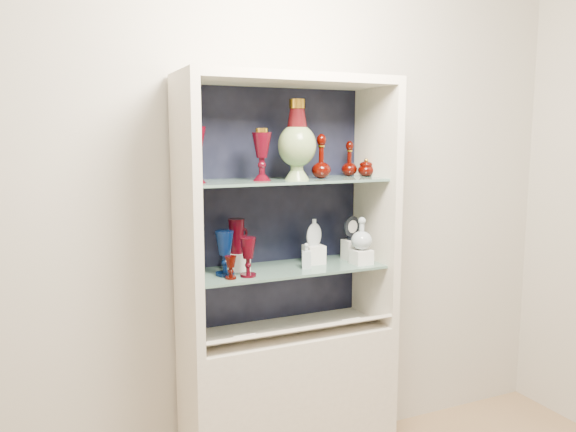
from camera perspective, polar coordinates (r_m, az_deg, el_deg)
name	(u,v)px	position (r m, az deg, el deg)	size (l,w,h in m)	color
wall_back	(270,191)	(2.80, -1.85, 2.60)	(3.50, 0.02, 2.80)	beige
cabinet_base	(288,403)	(2.89, 0.00, -18.49)	(1.00, 0.40, 0.75)	beige
cabinet_back_panel	(272,206)	(2.78, -1.61, 1.01)	(0.98, 0.02, 1.15)	black
cabinet_side_left	(186,217)	(2.45, -10.29, -0.07)	(0.04, 0.40, 1.15)	beige
cabinet_side_right	(376,206)	(2.84, 8.89, 1.06)	(0.04, 0.40, 1.15)	beige
cabinet_top_cap	(288,80)	(2.60, 0.00, 13.68)	(1.00, 0.40, 0.04)	beige
shelf_lower	(286,269)	(2.68, -0.18, -5.38)	(0.92, 0.34, 0.01)	slate
shelf_upper	(286,181)	(2.61, -0.18, 3.62)	(0.92, 0.34, 0.01)	slate
label_ledge	(298,331)	(2.64, 1.00, -11.57)	(0.92, 0.18, 0.01)	beige
label_card_0	(348,320)	(2.75, 6.07, -10.46)	(0.10, 0.07, 0.00)	white
label_card_1	(242,336)	(2.54, -4.65, -12.05)	(0.10, 0.07, 0.00)	white
pedestal_lamp_left	(195,152)	(2.43, -9.46, 6.38)	(0.10, 0.10, 0.26)	#40020C
pedestal_lamp_right	(262,155)	(2.52, -2.68, 6.25)	(0.09, 0.09, 0.23)	#40020C
enamel_urn	(297,140)	(2.58, 0.92, 7.75)	(0.18, 0.18, 0.36)	#094B15
ruby_decanter_a	(321,154)	(2.66, 3.40, 6.35)	(0.09, 0.09, 0.23)	#3A0500
ruby_decanter_b	(349,157)	(2.84, 6.26, 5.93)	(0.08, 0.08, 0.19)	#3A0500
lidded_bowl	(366,167)	(2.82, 7.93, 4.93)	(0.08, 0.08, 0.09)	#3A0500
cobalt_goblet	(225,253)	(2.52, -6.45, -3.77)	(0.09, 0.09, 0.20)	#02133F
ruby_goblet_tall	(248,257)	(2.49, -4.09, -4.19)	(0.07, 0.07, 0.17)	#40020C
ruby_goblet_small	(231,268)	(2.47, -5.84, -5.23)	(0.05, 0.05, 0.10)	#3A0500
riser_ruby_pitcher	(237,262)	(2.63, -5.22, -4.64)	(0.10, 0.10, 0.08)	silver
ruby_pitcher	(237,236)	(2.60, -5.25, -2.04)	(0.12, 0.08, 0.16)	#40020C
clear_square_bottle	(306,256)	(2.65, 1.88, -4.05)	(0.04, 0.04, 0.12)	#9EAFB7
riser_flat_flask	(314,254)	(2.75, 2.65, -3.92)	(0.09, 0.09, 0.09)	silver
flat_flask	(314,232)	(2.73, 2.67, -1.62)	(0.10, 0.04, 0.13)	silver
riser_clear_round_decanter	(361,257)	(2.77, 7.46, -4.13)	(0.09, 0.09, 0.07)	silver
clear_round_decanter	(362,234)	(2.75, 7.50, -1.85)	(0.10, 0.10, 0.15)	#9EAFB7
riser_cameo_medallion	(351,250)	(2.86, 6.45, -3.41)	(0.08, 0.08, 0.10)	silver
cameo_medallion	(352,228)	(2.84, 6.49, -1.18)	(0.11, 0.04, 0.13)	black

